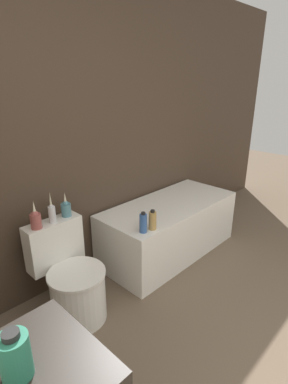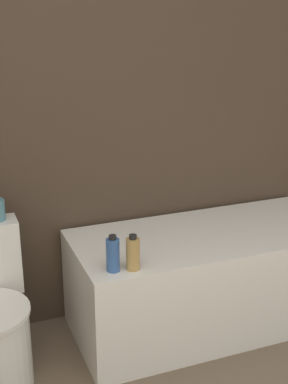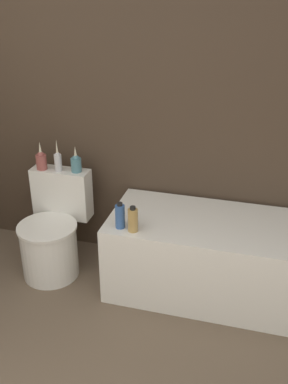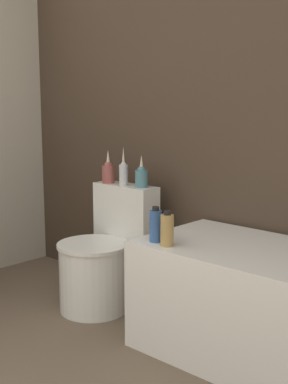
{
  "view_description": "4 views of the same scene",
  "coord_description": "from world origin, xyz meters",
  "views": [
    {
      "loc": [
        -1.42,
        0.16,
        1.73
      ],
      "look_at": [
        0.13,
        1.67,
        0.91
      ],
      "focal_mm": 28.0,
      "sensor_mm": 36.0,
      "label": 1
    },
    {
      "loc": [
        -0.54,
        -0.43,
        1.7
      ],
      "look_at": [
        0.32,
        1.77,
        0.88
      ],
      "focal_mm": 50.0,
      "sensor_mm": 36.0,
      "label": 2
    },
    {
      "loc": [
        0.94,
        -0.67,
        2.03
      ],
      "look_at": [
        0.3,
        1.62,
        0.85
      ],
      "focal_mm": 42.0,
      "sensor_mm": 36.0,
      "label": 3
    },
    {
      "loc": [
        1.82,
        -0.25,
        1.27
      ],
      "look_at": [
        -0.03,
        1.76,
        0.77
      ],
      "focal_mm": 50.0,
      "sensor_mm": 36.0,
      "label": 4
    }
  ],
  "objects": [
    {
      "name": "wall_back_tiled",
      "position": [
        0.0,
        2.28,
        1.3
      ],
      "size": [
        6.4,
        0.06,
        2.6
      ],
      "color": "#423326",
      "rests_on": "ground_plane"
    },
    {
      "name": "bathtub",
      "position": [
        0.75,
        1.9,
        0.28
      ],
      "size": [
        1.49,
        0.66,
        0.55
      ],
      "color": "white",
      "rests_on": "ground"
    },
    {
      "name": "toilet",
      "position": [
        -0.46,
        1.86,
        0.29
      ],
      "size": [
        0.44,
        0.57,
        0.73
      ],
      "color": "white",
      "rests_on": "ground"
    },
    {
      "name": "soap_bottle_glass",
      "position": [
        -1.22,
        0.88,
        0.97
      ],
      "size": [
        0.09,
        0.09,
        0.17
      ],
      "color": "#267259",
      "rests_on": "vanity_counter"
    },
    {
      "name": "vase_gold",
      "position": [
        -0.59,
        2.04,
        0.8
      ],
      "size": [
        0.08,
        0.08,
        0.21
      ],
      "color": "#994C47",
      "rests_on": "toilet"
    },
    {
      "name": "vase_silver",
      "position": [
        -0.46,
        2.04,
        0.81
      ],
      "size": [
        0.05,
        0.05,
        0.24
      ],
      "color": "silver",
      "rests_on": "toilet"
    },
    {
      "name": "vase_bronze",
      "position": [
        -0.33,
        2.06,
        0.79
      ],
      "size": [
        0.08,
        0.08,
        0.19
      ],
      "color": "teal",
      "rests_on": "toilet"
    },
    {
      "name": "shampoo_bottle_tall",
      "position": [
        0.13,
        1.68,
        0.64
      ],
      "size": [
        0.06,
        0.06,
        0.18
      ],
      "color": "#335999",
      "rests_on": "bathtub"
    },
    {
      "name": "shampoo_bottle_short",
      "position": [
        0.22,
        1.66,
        0.63
      ],
      "size": [
        0.06,
        0.06,
        0.17
      ],
      "color": "tan",
      "rests_on": "bathtub"
    }
  ]
}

